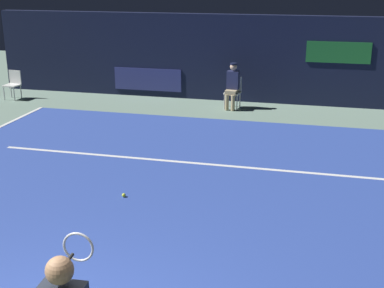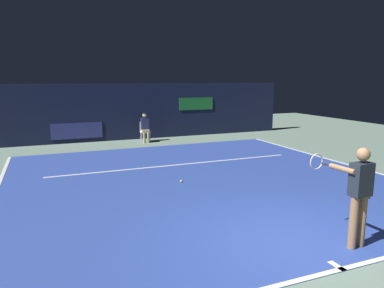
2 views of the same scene
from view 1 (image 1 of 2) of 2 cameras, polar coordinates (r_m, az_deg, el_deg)
ground_plane at (r=9.09m, az=-3.76°, el=-6.10°), size 31.14×31.14×0.00m
court_surface at (r=9.09m, az=-3.76°, el=-6.06°), size 10.60×10.68×0.01m
line_service at (r=10.75m, az=-0.78°, el=-2.03°), size 8.27×0.10×0.01m
back_wall at (r=15.95m, az=4.51°, el=9.40°), size 15.35×0.33×2.60m
line_judge_on_chair at (r=15.00m, az=4.49°, el=6.46°), size 0.48×0.56×1.32m
courtside_chair_near at (r=17.14m, az=-19.11°, el=6.37°), size 0.47×0.45×0.88m
tennis_ball at (r=9.20m, az=-7.53°, el=-5.61°), size 0.07×0.07×0.07m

